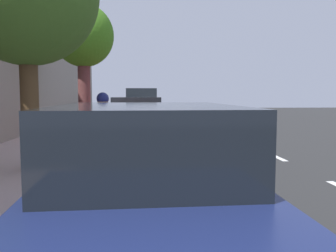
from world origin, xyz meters
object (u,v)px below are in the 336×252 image
at_px(parked_sedan_red_mid, 137,120).
at_px(street_tree_near_cyclist, 83,38).
at_px(parked_pickup_grey_second, 140,106).
at_px(parked_sedan_dark_blue_far, 146,190).
at_px(bicycle_at_curb, 111,158).
at_px(cyclist_with_backpack, 102,124).
at_px(parked_sedan_green_nearest, 142,105).

relative_size(parked_sedan_red_mid, street_tree_near_cyclist, 0.92).
relative_size(parked_pickup_grey_second, street_tree_near_cyclist, 1.12).
height_order(parked_sedan_dark_blue_far, bicycle_at_curb, parked_sedan_dark_blue_far).
xyz_separation_m(parked_sedan_dark_blue_far, cyclist_with_backpack, (0.84, -4.23, 0.25)).
distance_m(parked_sedan_red_mid, parked_sedan_dark_blue_far, 8.86).
height_order(parked_sedan_green_nearest, street_tree_near_cyclist, street_tree_near_cyclist).
xyz_separation_m(bicycle_at_curb, street_tree_near_cyclist, (1.54, -6.87, 3.33)).
xyz_separation_m(parked_sedan_green_nearest, parked_sedan_red_mid, (0.22, 15.71, 0.00)).
bearing_deg(parked_pickup_grey_second, parked_sedan_green_nearest, -91.28).
bearing_deg(bicycle_at_curb, parked_pickup_grey_second, -92.18).
bearing_deg(bicycle_at_curb, parked_sedan_red_mid, -95.30).
height_order(parked_pickup_grey_second, cyclist_with_backpack, parked_pickup_grey_second).
bearing_deg(bicycle_at_curb, parked_sedan_green_nearest, -91.92).
xyz_separation_m(parked_pickup_grey_second, bicycle_at_curb, (0.56, 14.71, -0.53)).
height_order(parked_sedan_red_mid, bicycle_at_curb, parked_sedan_red_mid).
relative_size(parked_sedan_dark_blue_far, street_tree_near_cyclist, 0.92).
height_order(parked_sedan_green_nearest, parked_sedan_dark_blue_far, same).
xyz_separation_m(parked_sedan_red_mid, street_tree_near_cyclist, (2.01, -1.78, 2.95)).
distance_m(parked_sedan_green_nearest, bicycle_at_curb, 20.82).
height_order(parked_sedan_green_nearest, parked_pickup_grey_second, parked_pickup_grey_second).
bearing_deg(bicycle_at_curb, cyclist_with_backpack, -64.53).
relative_size(cyclist_with_backpack, street_tree_near_cyclist, 0.34).
bearing_deg(parked_sedan_dark_blue_far, parked_sedan_green_nearest, -90.18).
xyz_separation_m(parked_sedan_green_nearest, bicycle_at_curb, (0.70, 20.80, -0.38)).
bearing_deg(parked_sedan_green_nearest, cyclist_with_backpack, 87.42).
xyz_separation_m(parked_sedan_red_mid, bicycle_at_curb, (0.47, 5.09, -0.38)).
height_order(parked_pickup_grey_second, bicycle_at_curb, parked_pickup_grey_second).
height_order(bicycle_at_curb, street_tree_near_cyclist, street_tree_near_cyclist).
height_order(cyclist_with_backpack, street_tree_near_cyclist, street_tree_near_cyclist).
relative_size(parked_sedan_dark_blue_far, bicycle_at_curb, 2.86).
distance_m(parked_sedan_green_nearest, parked_sedan_red_mid, 15.71).
xyz_separation_m(parked_sedan_green_nearest, parked_pickup_grey_second, (0.14, 6.09, 0.15)).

